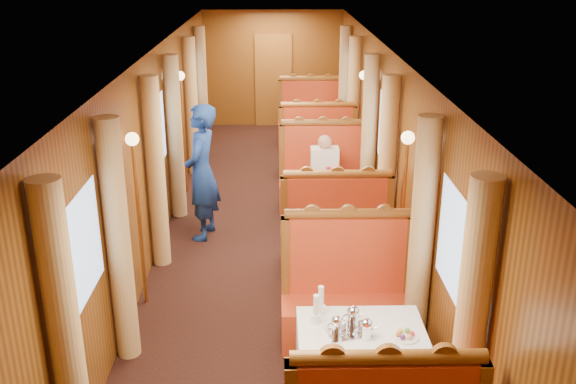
{
  "coord_description": "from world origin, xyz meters",
  "views": [
    {
      "loc": [
        0.06,
        -8.02,
        3.66
      ],
      "look_at": [
        0.19,
        -1.09,
        1.05
      ],
      "focal_mm": 40.0,
      "sensor_mm": 36.0,
      "label": 1
    }
  ],
  "objects_px": {
    "steward": "(202,173)",
    "table_mid": "(328,210)",
    "banquette_near_aft": "(347,300)",
    "teapot_right": "(366,331)",
    "teapot_left": "(336,327)",
    "table_near": "(360,367)",
    "banquette_far_fwd": "(317,152)",
    "tea_tray": "(347,332)",
    "table_far": "(313,139)",
    "banquette_mid_aft": "(323,181)",
    "rose_vase_mid": "(328,172)",
    "rose_vase_far": "(315,110)",
    "teapot_back": "(353,319)",
    "banquette_far_aft": "(311,123)",
    "passenger": "(325,167)",
    "fruit_plate": "(405,336)",
    "banquette_mid_fwd": "(334,238)"
  },
  "relations": [
    {
      "from": "banquette_far_fwd",
      "to": "rose_vase_mid",
      "type": "distance_m",
      "value": 2.56
    },
    {
      "from": "banquette_mid_fwd",
      "to": "passenger",
      "type": "relative_size",
      "value": 1.76
    },
    {
      "from": "table_far",
      "to": "fruit_plate",
      "type": "distance_m",
      "value": 7.16
    },
    {
      "from": "tea_tray",
      "to": "teapot_back",
      "type": "distance_m",
      "value": 0.13
    },
    {
      "from": "banquette_far_fwd",
      "to": "steward",
      "type": "bearing_deg",
      "value": -124.16
    },
    {
      "from": "teapot_right",
      "to": "passenger",
      "type": "bearing_deg",
      "value": 87.08
    },
    {
      "from": "steward",
      "to": "teapot_left",
      "type": "bearing_deg",
      "value": 31.59
    },
    {
      "from": "banquette_mid_fwd",
      "to": "banquette_far_aft",
      "type": "xyz_separation_m",
      "value": [
        0.0,
        5.53,
        0.0
      ]
    },
    {
      "from": "steward",
      "to": "fruit_plate",
      "type": "bearing_deg",
      "value": 38.15
    },
    {
      "from": "teapot_left",
      "to": "steward",
      "type": "distance_m",
      "value": 3.86
    },
    {
      "from": "tea_tray",
      "to": "passenger",
      "type": "relative_size",
      "value": 0.45
    },
    {
      "from": "banquette_far_fwd",
      "to": "teapot_left",
      "type": "xyz_separation_m",
      "value": [
        -0.21,
        -6.05,
        0.39
      ]
    },
    {
      "from": "rose_vase_far",
      "to": "steward",
      "type": "height_order",
      "value": "steward"
    },
    {
      "from": "rose_vase_mid",
      "to": "rose_vase_far",
      "type": "distance_m",
      "value": 3.51
    },
    {
      "from": "table_far",
      "to": "rose_vase_mid",
      "type": "relative_size",
      "value": 2.92
    },
    {
      "from": "steward",
      "to": "table_mid",
      "type": "bearing_deg",
      "value": 98.96
    },
    {
      "from": "table_near",
      "to": "steward",
      "type": "xyz_separation_m",
      "value": [
        -1.68,
        3.51,
        0.54
      ]
    },
    {
      "from": "teapot_right",
      "to": "teapot_left",
      "type": "bearing_deg",
      "value": 158.25
    },
    {
      "from": "table_near",
      "to": "rose_vase_mid",
      "type": "xyz_separation_m",
      "value": [
        -0.01,
        3.48,
        0.55
      ]
    },
    {
      "from": "banquette_far_fwd",
      "to": "tea_tray",
      "type": "distance_m",
      "value": 6.05
    },
    {
      "from": "rose_vase_mid",
      "to": "steward",
      "type": "distance_m",
      "value": 1.68
    },
    {
      "from": "table_mid",
      "to": "rose_vase_far",
      "type": "height_order",
      "value": "rose_vase_far"
    },
    {
      "from": "banquette_mid_aft",
      "to": "teapot_right",
      "type": "xyz_separation_m",
      "value": [
        0.02,
        -4.65,
        0.39
      ]
    },
    {
      "from": "banquette_near_aft",
      "to": "teapot_right",
      "type": "height_order",
      "value": "banquette_near_aft"
    },
    {
      "from": "teapot_right",
      "to": "steward",
      "type": "xyz_separation_m",
      "value": [
        -1.7,
        3.65,
        0.1
      ]
    },
    {
      "from": "tea_tray",
      "to": "rose_vase_mid",
      "type": "relative_size",
      "value": 0.94
    },
    {
      "from": "table_near",
      "to": "passenger",
      "type": "height_order",
      "value": "passenger"
    },
    {
      "from": "table_near",
      "to": "teapot_back",
      "type": "relative_size",
      "value": 6.08
    },
    {
      "from": "banquette_mid_aft",
      "to": "rose_vase_mid",
      "type": "distance_m",
      "value": 1.15
    },
    {
      "from": "tea_tray",
      "to": "passenger",
      "type": "bearing_deg",
      "value": 88.37
    },
    {
      "from": "banquette_mid_fwd",
      "to": "rose_vase_mid",
      "type": "bearing_deg",
      "value": 90.3
    },
    {
      "from": "table_mid",
      "to": "rose_vase_mid",
      "type": "height_order",
      "value": "rose_vase_mid"
    },
    {
      "from": "tea_tray",
      "to": "fruit_plate",
      "type": "bearing_deg",
      "value": -9.83
    },
    {
      "from": "table_far",
      "to": "tea_tray",
      "type": "distance_m",
      "value": 7.07
    },
    {
      "from": "banquette_mid_fwd",
      "to": "teapot_left",
      "type": "xyz_separation_m",
      "value": [
        -0.21,
        -2.55,
        0.39
      ]
    },
    {
      "from": "table_mid",
      "to": "teapot_right",
      "type": "height_order",
      "value": "teapot_right"
    },
    {
      "from": "banquette_near_aft",
      "to": "banquette_far_aft",
      "type": "xyz_separation_m",
      "value": [
        0.0,
        7.0,
        0.0
      ]
    },
    {
      "from": "table_mid",
      "to": "fruit_plate",
      "type": "height_order",
      "value": "fruit_plate"
    },
    {
      "from": "banquette_far_aft",
      "to": "steward",
      "type": "height_order",
      "value": "steward"
    },
    {
      "from": "banquette_near_aft",
      "to": "steward",
      "type": "height_order",
      "value": "steward"
    },
    {
      "from": "table_mid",
      "to": "teapot_back",
      "type": "relative_size",
      "value": 6.08
    },
    {
      "from": "teapot_left",
      "to": "rose_vase_far",
      "type": "distance_m",
      "value": 7.05
    },
    {
      "from": "banquette_mid_aft",
      "to": "passenger",
      "type": "bearing_deg",
      "value": -90.0
    },
    {
      "from": "table_near",
      "to": "banquette_far_fwd",
      "type": "bearing_deg",
      "value": 90.0
    },
    {
      "from": "steward",
      "to": "table_far",
      "type": "bearing_deg",
      "value": 163.52
    },
    {
      "from": "table_near",
      "to": "table_far",
      "type": "height_order",
      "value": "same"
    },
    {
      "from": "teapot_right",
      "to": "passenger",
      "type": "relative_size",
      "value": 0.22
    },
    {
      "from": "teapot_right",
      "to": "rose_vase_far",
      "type": "bearing_deg",
      "value": 86.84
    },
    {
      "from": "banquette_far_aft",
      "to": "rose_vase_far",
      "type": "height_order",
      "value": "banquette_far_aft"
    },
    {
      "from": "table_near",
      "to": "passenger",
      "type": "relative_size",
      "value": 1.38
    }
  ]
}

